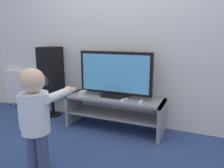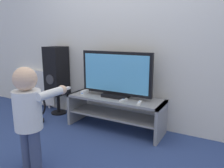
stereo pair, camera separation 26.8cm
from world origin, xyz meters
name	(u,v)px [view 1 (the left image)]	position (x,y,z in m)	size (l,w,h in m)	color
ground_plane	(108,135)	(0.00, 0.00, 0.00)	(16.00, 16.00, 0.00)	navy
wall_back	(123,28)	(0.00, 0.49, 1.30)	(10.00, 0.06, 2.60)	silver
tv_stand	(114,107)	(0.00, 0.21, 0.29)	(1.26, 0.41, 0.43)	gray
television	(115,75)	(0.00, 0.22, 0.71)	(0.96, 0.20, 0.58)	black
game_console	(83,93)	(-0.43, 0.16, 0.46)	(0.05, 0.15, 0.06)	white
remote_primary	(141,102)	(0.38, 0.10, 0.44)	(0.06, 0.13, 0.03)	white
remote_secondary	(124,100)	(0.16, 0.11, 0.44)	(0.06, 0.13, 0.03)	white
child	(36,113)	(-0.25, -0.93, 0.56)	(0.36, 0.52, 0.94)	#3F4C72
speaker_tower	(51,73)	(-1.06, 0.29, 0.66)	(0.26, 0.30, 1.04)	black
floor_fan	(32,111)	(-1.07, -0.14, 0.21)	(0.38, 0.19, 0.46)	black
radiator	(27,88)	(-1.68, 0.42, 0.34)	(0.89, 0.08, 0.62)	white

